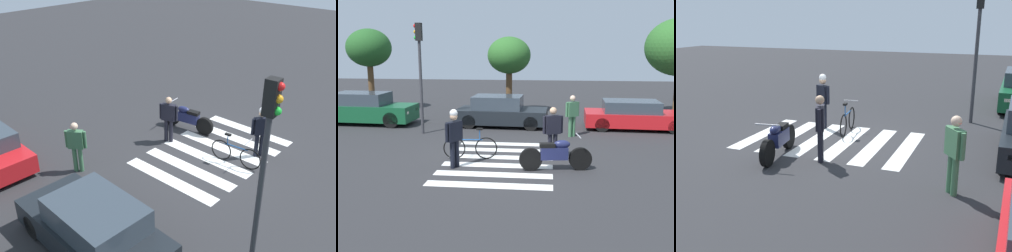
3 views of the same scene
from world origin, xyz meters
TOP-DOWN VIEW (x-y plane):
  - ground_plane at (0.00, 0.00)m, footprint 60.00×60.00m
  - police_motorcycle at (1.77, -0.73)m, footprint 2.14×0.62m
  - leaning_bicycle at (-0.94, 0.16)m, footprint 1.74×0.46m
  - officer_on_foot at (1.69, 0.43)m, footprint 0.64×0.36m
  - officer_by_motorcycle at (-1.23, -0.81)m, footprint 0.43×0.57m
  - pedestrian_bystander at (2.48, 3.77)m, footprint 0.56×0.45m
  - crosswalk_stripes at (0.00, 0.00)m, footprint 3.40×4.95m
  - car_black_suv at (-0.61, 5.57)m, footprint 4.09×1.94m
  - traffic_light_pole at (-3.68, 3.68)m, footprint 0.34×0.25m

SIDE VIEW (x-z plane):
  - ground_plane at x=0.00m, z-range 0.00..0.00m
  - crosswalk_stripes at x=0.00m, z-range 0.00..0.01m
  - leaning_bicycle at x=-0.94m, z-range -0.12..0.90m
  - police_motorcycle at x=1.77m, z-range -0.06..1.00m
  - car_black_suv at x=-0.61m, z-range -0.04..1.35m
  - pedestrian_bystander at x=2.48m, z-range 0.12..1.79m
  - officer_on_foot at x=1.69m, z-range 0.12..1.82m
  - officer_by_motorcycle at x=-1.23m, z-range 0.14..1.92m
  - traffic_light_pole at x=-3.68m, z-range 0.75..5.24m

